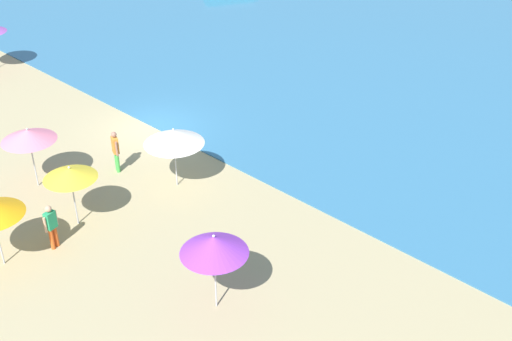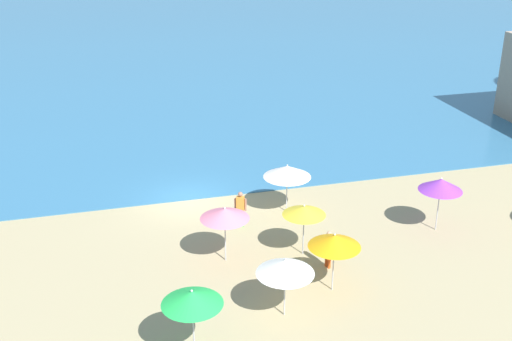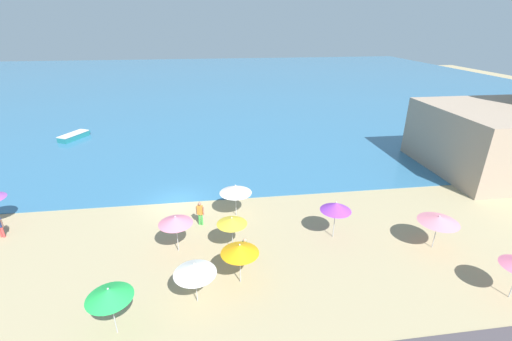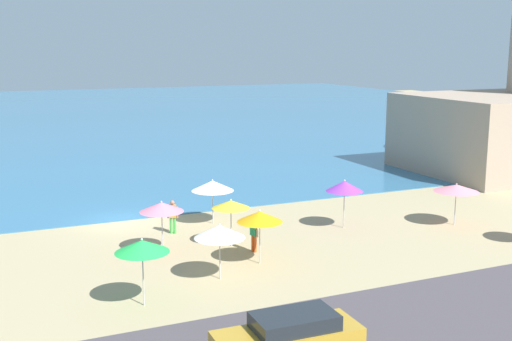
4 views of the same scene
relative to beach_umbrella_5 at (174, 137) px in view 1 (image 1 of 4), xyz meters
name	(u,v)px [view 1 (image 1 of 4)]	position (x,y,z in m)	size (l,w,h in m)	color
ground_plane	(155,128)	(-4.40, 2.42, -2.09)	(160.00, 160.00, 0.00)	tan
beach_umbrella_5	(174,137)	(0.00, 0.00, 0.00)	(2.27, 2.27, 2.43)	#B2B2B7
beach_umbrella_6	(214,245)	(6.01, -3.56, 0.15)	(1.95, 1.95, 2.59)	#B2B2B7
beach_umbrella_7	(28,135)	(-3.83, -3.71, 0.08)	(2.03, 2.03, 2.46)	#B2B2B7
beach_umbrella_9	(70,173)	(-0.55, -4.04, -0.05)	(1.82, 1.82, 2.31)	#B2B2B7
bather_1	(51,224)	(0.09, -5.33, -1.17)	(0.31, 0.55, 1.64)	#DD531E
bather_2	(116,149)	(-2.51, -0.94, -1.11)	(0.53, 0.34, 1.73)	green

